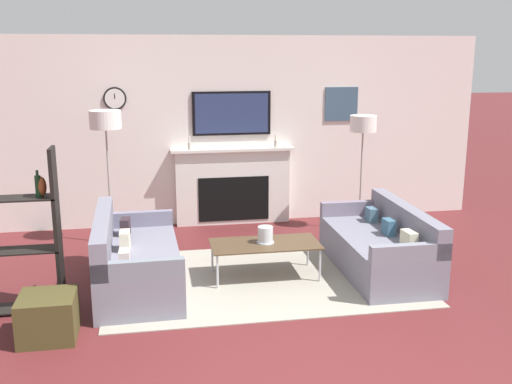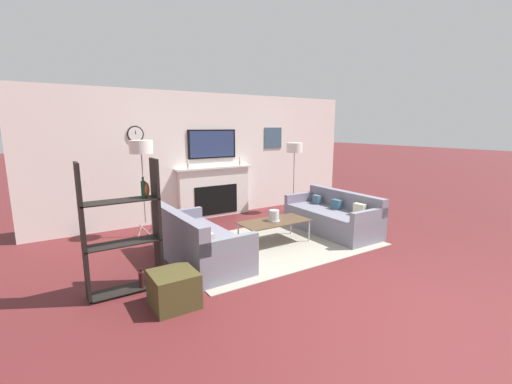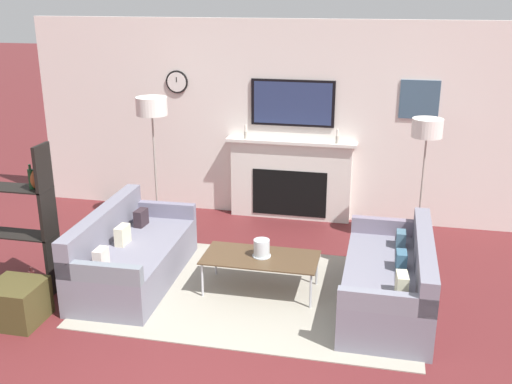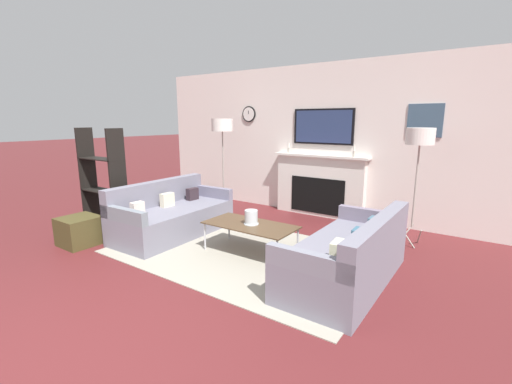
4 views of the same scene
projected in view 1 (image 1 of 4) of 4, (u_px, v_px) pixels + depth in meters
fireplace_wall at (232, 140)px, 8.67m from camera, size 7.42×0.28×2.70m
area_rug at (262, 278)px, 6.69m from camera, size 3.39×2.19×0.01m
couch_left at (134, 262)px, 6.38m from camera, size 0.90×1.86×0.80m
couch_right at (381, 248)px, 6.86m from camera, size 0.85×1.87×0.76m
coffee_table at (265, 245)px, 6.66m from camera, size 1.21×0.59×0.40m
hurricane_candle at (265, 236)px, 6.65m from camera, size 0.19×0.19×0.19m
floor_lamp_left at (105, 122)px, 7.56m from camera, size 0.40×0.40×1.76m
floor_lamp_right at (363, 126)px, 8.18m from camera, size 0.36×0.36×1.63m
shelf_unit at (14, 236)px, 5.70m from camera, size 0.87×0.28×1.61m
ottoman at (48, 317)px, 5.27m from camera, size 0.49×0.49×0.40m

